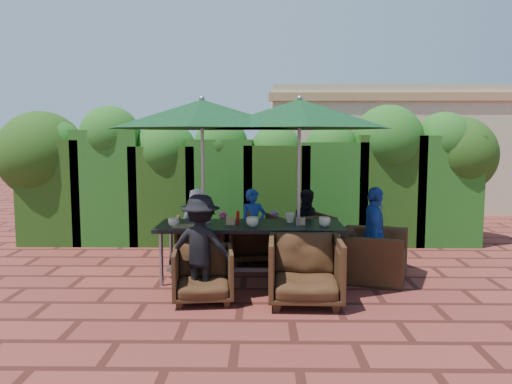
{
  "coord_description": "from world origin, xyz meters",
  "views": [
    {
      "loc": [
        0.25,
        -6.72,
        1.91
      ],
      "look_at": [
        0.16,
        0.4,
        1.14
      ],
      "focal_mm": 35.0,
      "sensor_mm": 36.0,
      "label": 1
    }
  ],
  "objects_px": {
    "chair_far_left": "(200,236)",
    "chair_near_right": "(305,267)",
    "umbrella_right": "(300,115)",
    "chair_end_right": "(372,247)",
    "dining_table": "(250,230)",
    "chair_far_right": "(300,236)",
    "chair_near_left": "(203,271)",
    "chair_far_mid": "(248,239)",
    "umbrella_left": "(202,115)"
  },
  "relations": [
    {
      "from": "chair_far_left",
      "to": "chair_near_right",
      "type": "xyz_separation_m",
      "value": [
        1.47,
        -2.04,
        0.05
      ]
    },
    {
      "from": "umbrella_right",
      "to": "chair_end_right",
      "type": "distance_m",
      "value": 2.05
    },
    {
      "from": "dining_table",
      "to": "umbrella_right",
      "type": "xyz_separation_m",
      "value": [
        0.65,
        -0.06,
        1.54
      ]
    },
    {
      "from": "chair_far_right",
      "to": "chair_near_left",
      "type": "distance_m",
      "value": 2.22
    },
    {
      "from": "umbrella_right",
      "to": "chair_end_right",
      "type": "height_order",
      "value": "umbrella_right"
    },
    {
      "from": "dining_table",
      "to": "chair_far_left",
      "type": "height_order",
      "value": "chair_far_left"
    },
    {
      "from": "dining_table",
      "to": "chair_far_left",
      "type": "bearing_deg",
      "value": 128.42
    },
    {
      "from": "umbrella_right",
      "to": "chair_far_mid",
      "type": "relative_size",
      "value": 3.44
    },
    {
      "from": "chair_near_left",
      "to": "umbrella_left",
      "type": "bearing_deg",
      "value": 90.08
    },
    {
      "from": "chair_far_mid",
      "to": "chair_end_right",
      "type": "xyz_separation_m",
      "value": [
        1.71,
        -0.92,
        0.08
      ]
    },
    {
      "from": "chair_far_mid",
      "to": "chair_near_left",
      "type": "xyz_separation_m",
      "value": [
        -0.47,
        -1.89,
        -0.0
      ]
    },
    {
      "from": "umbrella_left",
      "to": "chair_near_right",
      "type": "xyz_separation_m",
      "value": [
        1.29,
        -0.98,
        -1.78
      ]
    },
    {
      "from": "chair_near_right",
      "to": "chair_near_left",
      "type": "bearing_deg",
      "value": 178.58
    },
    {
      "from": "chair_far_right",
      "to": "chair_end_right",
      "type": "bearing_deg",
      "value": 114.83
    },
    {
      "from": "chair_far_right",
      "to": "umbrella_left",
      "type": "bearing_deg",
      "value": 11.0
    },
    {
      "from": "dining_table",
      "to": "chair_near_right",
      "type": "bearing_deg",
      "value": -56.91
    },
    {
      "from": "chair_far_left",
      "to": "chair_far_mid",
      "type": "relative_size",
      "value": 1.07
    },
    {
      "from": "chair_far_right",
      "to": "umbrella_right",
      "type": "bearing_deg",
      "value": 61.82
    },
    {
      "from": "dining_table",
      "to": "chair_near_left",
      "type": "bearing_deg",
      "value": -119.07
    },
    {
      "from": "chair_far_right",
      "to": "chair_far_left",
      "type": "bearing_deg",
      "value": -27.91
    },
    {
      "from": "chair_far_mid",
      "to": "chair_near_right",
      "type": "height_order",
      "value": "chair_near_right"
    },
    {
      "from": "chair_far_left",
      "to": "dining_table",
      "type": "bearing_deg",
      "value": 122.74
    },
    {
      "from": "chair_near_left",
      "to": "chair_end_right",
      "type": "bearing_deg",
      "value": 17.73
    },
    {
      "from": "chair_near_left",
      "to": "chair_far_mid",
      "type": "bearing_deg",
      "value": 69.69
    },
    {
      "from": "chair_far_left",
      "to": "umbrella_left",
      "type": "bearing_deg",
      "value": 94.13
    },
    {
      "from": "dining_table",
      "to": "chair_near_right",
      "type": "height_order",
      "value": "chair_near_right"
    },
    {
      "from": "chair_far_mid",
      "to": "chair_far_right",
      "type": "bearing_deg",
      "value": 159.86
    },
    {
      "from": "chair_near_left",
      "to": "chair_end_right",
      "type": "height_order",
      "value": "chair_end_right"
    },
    {
      "from": "chair_end_right",
      "to": "dining_table",
      "type": "bearing_deg",
      "value": 110.21
    },
    {
      "from": "chair_near_left",
      "to": "chair_near_right",
      "type": "distance_m",
      "value": 1.19
    },
    {
      "from": "dining_table",
      "to": "chair_near_left",
      "type": "height_order",
      "value": "dining_table"
    },
    {
      "from": "chair_far_left",
      "to": "chair_far_mid",
      "type": "distance_m",
      "value": 0.76
    },
    {
      "from": "umbrella_left",
      "to": "chair_end_right",
      "type": "xyz_separation_m",
      "value": [
        2.29,
        0.06,
        -1.78
      ]
    },
    {
      "from": "chair_far_left",
      "to": "chair_near_left",
      "type": "xyz_separation_m",
      "value": [
        0.28,
        -1.97,
        -0.03
      ]
    },
    {
      "from": "chair_near_right",
      "to": "chair_far_right",
      "type": "bearing_deg",
      "value": 89.1
    },
    {
      "from": "umbrella_left",
      "to": "umbrella_right",
      "type": "distance_m",
      "value": 1.28
    },
    {
      "from": "chair_near_left",
      "to": "chair_far_left",
      "type": "bearing_deg",
      "value": 91.94
    },
    {
      "from": "umbrella_left",
      "to": "chair_far_right",
      "type": "xyz_separation_m",
      "value": [
        1.37,
        0.9,
        -1.79
      ]
    },
    {
      "from": "dining_table",
      "to": "chair_end_right",
      "type": "bearing_deg",
      "value": 0.85
    },
    {
      "from": "umbrella_right",
      "to": "chair_near_left",
      "type": "bearing_deg",
      "value": -142.93
    },
    {
      "from": "chair_near_right",
      "to": "chair_end_right",
      "type": "height_order",
      "value": "chair_end_right"
    },
    {
      "from": "umbrella_left",
      "to": "chair_far_mid",
      "type": "height_order",
      "value": "umbrella_left"
    },
    {
      "from": "chair_far_right",
      "to": "chair_near_left",
      "type": "xyz_separation_m",
      "value": [
        -1.27,
        -1.82,
        -0.07
      ]
    },
    {
      "from": "chair_end_right",
      "to": "chair_near_right",
      "type": "bearing_deg",
      "value": 155.43
    },
    {
      "from": "chair_far_left",
      "to": "chair_far_right",
      "type": "relative_size",
      "value": 0.91
    },
    {
      "from": "umbrella_left",
      "to": "chair_far_right",
      "type": "height_order",
      "value": "umbrella_left"
    },
    {
      "from": "chair_far_left",
      "to": "chair_end_right",
      "type": "xyz_separation_m",
      "value": [
        2.47,
        -1.0,
        0.05
      ]
    },
    {
      "from": "chair_near_left",
      "to": "chair_end_right",
      "type": "distance_m",
      "value": 2.39
    },
    {
      "from": "chair_far_mid",
      "to": "chair_far_left",
      "type": "bearing_deg",
      "value": -21.38
    },
    {
      "from": "umbrella_left",
      "to": "chair_far_right",
      "type": "distance_m",
      "value": 2.43
    }
  ]
}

